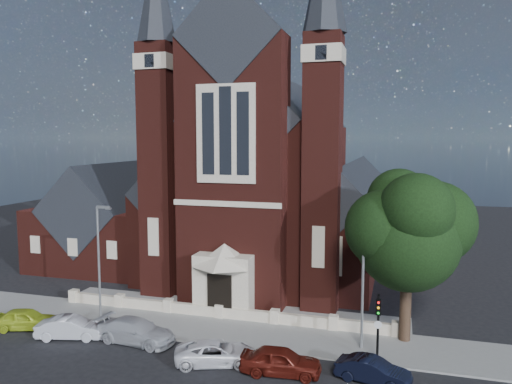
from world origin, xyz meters
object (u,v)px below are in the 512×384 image
street_lamp_right (365,275)px  car_silver_b (136,331)px  street_lamp_left (100,255)px  car_white_suv (216,353)px  parish_hall (110,225)px  street_tree (410,233)px  car_lime_van (26,319)px  car_silver_a (71,328)px  car_dark_red (281,361)px  car_navy (373,371)px  traffic_signal (378,319)px  church (276,183)px

street_lamp_right → car_silver_b: (-13.65, -2.86, -3.86)m
street_lamp_left → car_white_suv: 11.71m
parish_hall → street_lamp_right: size_ratio=1.51×
street_lamp_right → street_lamp_left: bearing=180.0°
street_tree → car_lime_van: bearing=-169.1°
parish_hall → street_tree: bearing=-23.3°
car_silver_a → car_dark_red: size_ratio=0.97×
street_tree → street_lamp_left: size_ratio=1.32×
street_lamp_right → street_tree: bearing=34.3°
car_silver_b → car_navy: size_ratio=1.32×
car_silver_b → car_lime_van: bearing=96.7°
traffic_signal → street_lamp_left: bearing=175.2°
car_lime_van → car_silver_b: bearing=-106.8°
church → parish_hall: 17.26m
street_lamp_right → car_silver_b: 14.47m
street_lamp_right → car_silver_a: street_lamp_right is taller
parish_hall → street_lamp_left: parish_hall is taller
street_lamp_left → car_silver_b: bearing=-33.3°
street_lamp_left → traffic_signal: street_lamp_left is taller
traffic_signal → car_white_suv: size_ratio=0.86×
church → car_dark_red: bearing=-75.4°
car_dark_red → street_lamp_right: bearing=-47.2°
street_lamp_left → car_dark_red: bearing=-17.5°
street_lamp_left → car_white_suv: size_ratio=1.74×
church → traffic_signal: bearing=-61.8°
street_tree → parish_hall: bearing=156.7°
parish_hall → car_dark_red: (22.06, -18.40, -3.26)m
car_silver_b → parish_hall: bearing=42.3°
church → car_navy: bearing=-64.5°
car_silver_a → car_navy: car_silver_a is taller
car_lime_van → street_lamp_left: bearing=-69.9°
church → street_lamp_left: 20.84m
traffic_signal → car_silver_b: 14.74m
church → car_lime_van: (-11.75, -21.91, -7.48)m
street_lamp_right → car_dark_red: 7.10m
traffic_signal → car_dark_red: size_ratio=0.91×
church → car_white_suv: 24.45m
street_lamp_right → parish_hall: bearing=151.8°
street_tree → car_dark_red: bearing=-136.9°
street_lamp_left → car_lime_van: (-3.84, -2.97, -3.89)m
car_lime_van → car_dark_red: car_dark_red is taller
car_white_suv → car_lime_van: bearing=65.6°
church → car_silver_a: (-7.88, -22.37, -7.49)m
car_navy → car_lime_van: bearing=99.5°
car_silver_b → car_navy: bearing=-88.4°
street_lamp_left → car_lime_van: bearing=-142.3°
car_silver_a → car_lime_van: bearing=67.5°
car_white_suv → street_lamp_left: bearing=48.2°
street_lamp_left → church: bearing=67.3°
traffic_signal → car_silver_b: bearing=-175.0°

